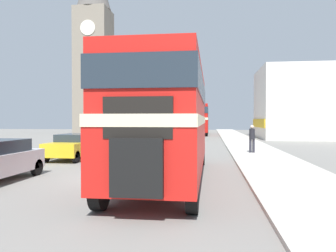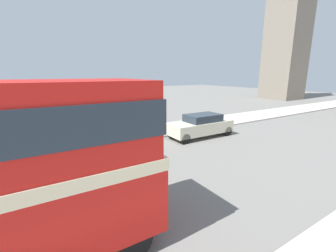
% 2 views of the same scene
% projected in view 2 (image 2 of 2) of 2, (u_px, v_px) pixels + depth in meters
% --- Properties ---
extents(car_parked_mid, '(1.84, 4.53, 1.40)m').
position_uv_depth(car_parked_mid, '(106.00, 141.00, 11.81)').
color(car_parked_mid, gold).
rests_on(car_parked_mid, ground_plane).
extents(car_parked_far, '(1.71, 4.50, 1.54)m').
position_uv_depth(car_parked_far, '(201.00, 125.00, 15.10)').
color(car_parked_far, beige).
rests_on(car_parked_far, ground_plane).
extents(church_tower, '(5.49, 5.49, 29.61)m').
position_uv_depth(church_tower, '(291.00, 2.00, 34.91)').
color(church_tower, gray).
rests_on(church_tower, ground_plane).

